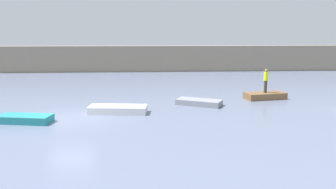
{
  "coord_description": "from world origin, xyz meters",
  "views": [
    {
      "loc": [
        4.36,
        -19.3,
        4.93
      ],
      "look_at": [
        5.69,
        2.91,
        0.78
      ],
      "focal_mm": 37.36,
      "sensor_mm": 36.0,
      "label": 1
    }
  ],
  "objects_px": {
    "rowboat_white": "(118,109)",
    "rowboat_brown": "(265,96)",
    "rowboat_grey": "(199,102)",
    "person_hiviz_shirt": "(266,79)",
    "rowboat_teal": "(25,119)"
  },
  "relations": [
    {
      "from": "rowboat_white",
      "to": "rowboat_brown",
      "type": "bearing_deg",
      "value": 25.94
    },
    {
      "from": "rowboat_grey",
      "to": "person_hiviz_shirt",
      "type": "height_order",
      "value": "person_hiviz_shirt"
    },
    {
      "from": "rowboat_white",
      "to": "rowboat_grey",
      "type": "xyz_separation_m",
      "value": [
        5.18,
        1.96,
        -0.03
      ]
    },
    {
      "from": "rowboat_grey",
      "to": "rowboat_brown",
      "type": "bearing_deg",
      "value": 46.34
    },
    {
      "from": "person_hiviz_shirt",
      "to": "rowboat_white",
      "type": "bearing_deg",
      "value": -159.9
    },
    {
      "from": "rowboat_grey",
      "to": "rowboat_white",
      "type": "bearing_deg",
      "value": -132.45
    },
    {
      "from": "rowboat_white",
      "to": "rowboat_brown",
      "type": "xyz_separation_m",
      "value": [
        10.24,
        3.75,
        0.01
      ]
    },
    {
      "from": "rowboat_grey",
      "to": "person_hiviz_shirt",
      "type": "distance_m",
      "value": 5.5
    },
    {
      "from": "rowboat_teal",
      "to": "rowboat_grey",
      "type": "xyz_separation_m",
      "value": [
        10.02,
        3.84,
        -0.02
      ]
    },
    {
      "from": "rowboat_white",
      "to": "rowboat_brown",
      "type": "relative_size",
      "value": 1.18
    },
    {
      "from": "rowboat_teal",
      "to": "rowboat_grey",
      "type": "bearing_deg",
      "value": 31.51
    },
    {
      "from": "rowboat_teal",
      "to": "rowboat_grey",
      "type": "distance_m",
      "value": 10.73
    },
    {
      "from": "rowboat_white",
      "to": "rowboat_grey",
      "type": "bearing_deg",
      "value": 26.53
    },
    {
      "from": "rowboat_grey",
      "to": "rowboat_brown",
      "type": "distance_m",
      "value": 5.37
    },
    {
      "from": "rowboat_brown",
      "to": "person_hiviz_shirt",
      "type": "bearing_deg",
      "value": 142.23
    }
  ]
}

